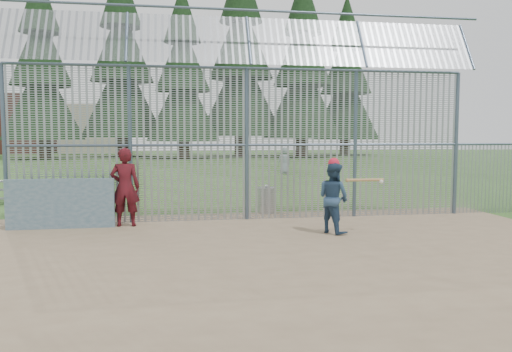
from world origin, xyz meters
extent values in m
plane|color=#2D511E|center=(0.00, 0.00, 0.00)|extent=(120.00, 120.00, 0.00)
cube|color=#756047|center=(0.00, -0.50, 0.01)|extent=(14.00, 10.00, 0.02)
cube|color=#38566B|center=(-4.60, 2.90, 0.62)|extent=(2.50, 0.12, 1.20)
imported|color=navy|center=(1.69, 1.34, 0.83)|extent=(0.92, 0.99, 1.62)
imported|color=maroon|center=(-3.10, 2.98, 0.99)|extent=(0.72, 0.48, 1.94)
imported|color=gray|center=(4.35, 18.48, 0.77)|extent=(0.82, 0.60, 1.55)
sphere|color=red|center=(1.69, 1.34, 1.62)|extent=(0.26, 0.26, 0.26)
cylinder|color=#AA7F4C|center=(2.39, 1.19, 1.24)|extent=(0.85, 0.11, 0.07)
sphere|color=#AA7F4C|center=(1.96, 1.19, 1.24)|extent=(0.09, 0.09, 0.09)
sphere|color=white|center=(2.75, 1.12, 1.21)|extent=(0.09, 0.09, 0.09)
cylinder|color=#979A9F|center=(0.73, 4.57, 0.35)|extent=(0.52, 0.52, 0.70)
cylinder|color=#9EA0A5|center=(0.73, 4.57, 0.72)|extent=(0.56, 0.56, 0.05)
sphere|color=#9EA0A5|center=(0.73, 4.57, 0.77)|extent=(0.10, 0.10, 0.10)
cube|color=slate|center=(-6.87, 7.65, 0.20)|extent=(3.00, 0.25, 0.05)
cube|color=slate|center=(-6.87, 8.00, 0.45)|extent=(3.00, 0.25, 0.05)
cube|color=slate|center=(-6.87, 8.35, 0.70)|extent=(3.00, 0.25, 0.05)
cube|color=slate|center=(-5.47, 8.00, 0.35)|extent=(0.06, 0.90, 0.70)
cylinder|color=#47566B|center=(-6.00, 3.50, 2.00)|extent=(0.10, 0.10, 4.00)
cylinder|color=#47566B|center=(-3.00, 3.50, 2.00)|extent=(0.10, 0.10, 4.00)
cylinder|color=#47566B|center=(0.00, 3.50, 2.00)|extent=(0.10, 0.10, 4.00)
cylinder|color=#47566B|center=(3.00, 3.50, 2.00)|extent=(0.10, 0.10, 4.00)
cylinder|color=#47566B|center=(6.00, 3.50, 2.00)|extent=(0.10, 0.10, 4.00)
cylinder|color=#47566B|center=(0.00, 3.50, 4.00)|extent=(12.00, 0.07, 0.07)
cylinder|color=#47566B|center=(0.00, 3.50, 2.00)|extent=(12.00, 0.06, 0.06)
cube|color=gray|center=(0.00, 3.50, 2.00)|extent=(12.00, 0.02, 4.00)
cube|color=gray|center=(0.00, 3.12, 4.65)|extent=(12.00, 0.77, 1.31)
cylinder|color=#47566B|center=(6.00, 3.50, 1.00)|extent=(0.08, 0.08, 2.00)
cylinder|color=#332319|center=(-14.00, 40.00, 1.53)|extent=(1.19, 1.19, 3.06)
cone|color=black|center=(-14.00, 40.00, 10.20)|extent=(7.48, 7.48, 13.94)
cylinder|color=#332319|center=(-7.00, 43.00, 1.71)|extent=(1.33, 1.33, 3.42)
cone|color=black|center=(-7.00, 43.00, 11.40)|extent=(8.36, 8.36, 15.58)
cylinder|color=#332319|center=(-1.00, 39.00, 1.44)|extent=(1.12, 1.12, 2.88)
cone|color=black|center=(-1.00, 39.00, 9.60)|extent=(7.04, 7.04, 13.12)
cylinder|color=#332319|center=(5.00, 42.00, 1.80)|extent=(1.40, 1.40, 3.60)
cone|color=black|center=(5.00, 42.00, 12.00)|extent=(8.80, 8.80, 16.40)
cylinder|color=#332319|center=(11.00, 40.00, 1.62)|extent=(1.26, 1.26, 3.24)
cone|color=black|center=(11.00, 40.00, 10.80)|extent=(7.92, 7.92, 14.76)
cylinder|color=#332319|center=(17.00, 44.00, 1.53)|extent=(1.19, 1.19, 3.06)
cone|color=black|center=(17.00, 44.00, 10.20)|extent=(7.48, 7.48, 13.94)
cube|color=brown|center=(-22.00, 55.00, 3.50)|extent=(10.00, 8.00, 7.00)
cube|color=#B2A58C|center=(-12.00, 58.00, 3.00)|extent=(8.00, 7.00, 6.00)
camera|label=1|loc=(-1.89, -9.55, 2.28)|focal=35.00mm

